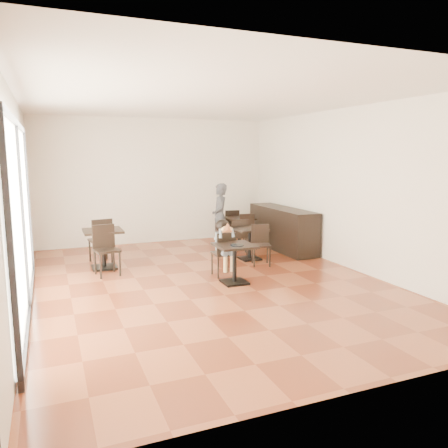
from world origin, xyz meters
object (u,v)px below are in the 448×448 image
child (223,248)px  cafe_table_left (104,249)px  chair_mid_a (239,236)px  chair_left_a (100,240)px  child_chair (223,254)px  chair_left_b (107,251)px  child_table (235,264)px  chair_back_a (231,225)px  chair_back_b (249,232)px  adult_patron (220,216)px  chair_mid_b (261,245)px  cafe_table_mid (250,244)px  cafe_table_back (239,231)px

child → cafe_table_left: (-2.03, 1.39, -0.14)m
chair_mid_a → chair_left_a: 3.09m
child_chair → chair_left_b: size_ratio=0.89×
child_table → chair_mid_a: chair_mid_a is taller
chair_back_a → chair_back_b: bearing=100.5°
child_table → adult_patron: (0.81, 2.77, 0.44)m
chair_mid_a → chair_back_b: (0.44, 0.44, 0.00)m
chair_mid_a → chair_mid_b: size_ratio=1.00×
child_chair → chair_left_b: bearing=-22.4°
cafe_table_mid → chair_mid_a: 0.55m
child_table → adult_patron: 2.92m
cafe_table_left → chair_mid_b: bearing=-17.4°
cafe_table_mid → chair_mid_a: chair_mid_a is taller
adult_patron → chair_back_a: 1.14m
child_chair → chair_back_b: bearing=-126.6°
chair_left_b → chair_back_b: chair_left_b is taller
chair_back_b → cafe_table_left: bearing=-160.0°
child_table → chair_left_b: (-2.03, 1.39, 0.12)m
child_chair → chair_back_a: 3.40m
cafe_table_mid → cafe_table_back: 1.60m
child → chair_left_a: size_ratio=1.12×
adult_patron → chair_left_b: bearing=-53.6°
cafe_table_left → child_table: bearing=-43.6°
child → cafe_table_mid: (1.03, 0.98, -0.19)m
chair_mid_a → chair_left_b: bearing=31.4°
adult_patron → chair_back_a: size_ratio=1.90×
chair_left_b → chair_back_a: chair_left_b is taller
adult_patron → chair_mid_b: (0.21, -1.79, -0.38)m
chair_left_a → chair_back_b: size_ratio=1.14×
cafe_table_left → chair_back_a: chair_back_a is taller
chair_mid_b → chair_left_a: chair_left_a is taller
chair_back_a → chair_back_b: same height
child_table → chair_back_b: 2.92m
chair_back_a → child: bearing=75.0°
chair_left_b → child: bearing=-32.0°
chair_mid_b → chair_left_a: (-3.06, 1.51, 0.06)m
child_table → cafe_table_mid: size_ratio=1.02×
child_chair → chair_left_a: 2.81m
child_table → chair_back_b: chair_back_b is taller
child_table → chair_back_a: 3.91m
cafe_table_left → chair_back_b: chair_back_b is taller
cafe_table_back → cafe_table_mid: bearing=-105.9°
adult_patron → child_chair: bearing=-9.6°
cafe_table_left → chair_back_a: (3.50, 1.68, 0.02)m
cafe_table_back → chair_mid_b: chair_mid_b is taller
cafe_table_back → chair_left_a: bearing=-170.5°
cafe_table_left → child_chair: bearing=-34.3°
child → chair_back_a: bearing=64.5°
child → chair_back_a: child is taller
adult_patron → cafe_table_left: size_ratio=2.01×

